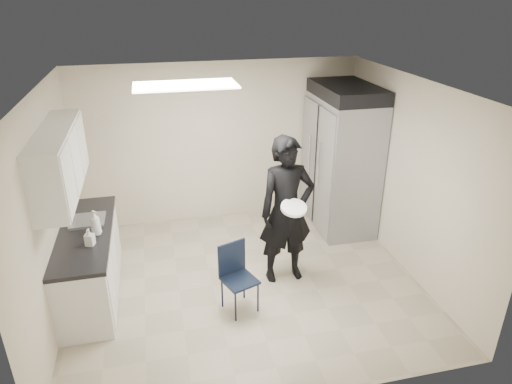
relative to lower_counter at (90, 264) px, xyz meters
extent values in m
plane|color=tan|center=(1.95, -0.20, -0.43)|extent=(4.50, 4.50, 0.00)
plane|color=silver|center=(1.95, -0.20, 2.17)|extent=(4.50, 4.50, 0.00)
plane|color=beige|center=(1.95, 1.80, 0.87)|extent=(4.50, 0.00, 4.50)
plane|color=beige|center=(-0.30, -0.20, 0.87)|extent=(0.00, 4.00, 4.00)
plane|color=beige|center=(4.20, -0.20, 0.87)|extent=(0.00, 4.00, 4.00)
cube|color=white|center=(1.35, 0.20, 2.14)|extent=(1.20, 0.60, 0.02)
cube|color=silver|center=(0.00, 0.00, 0.00)|extent=(0.60, 1.90, 0.86)
cube|color=black|center=(0.00, 0.00, 0.46)|extent=(0.64, 1.95, 0.05)
cube|color=gray|center=(0.02, 0.25, 0.44)|extent=(0.42, 0.40, 0.14)
cylinder|color=silver|center=(-0.18, 0.25, 0.59)|extent=(0.02, 0.02, 0.24)
cube|color=silver|center=(-0.13, 0.00, 1.40)|extent=(0.35, 1.80, 0.75)
cube|color=black|center=(-0.19, 1.15, 1.19)|extent=(0.22, 0.30, 0.35)
cube|color=yellow|center=(-0.29, -0.10, 0.79)|extent=(0.00, 0.12, 0.07)
cube|color=yellow|center=(-0.29, 0.10, 0.75)|extent=(0.00, 0.12, 0.07)
cube|color=gray|center=(3.78, 1.07, 0.62)|extent=(0.80, 1.35, 2.10)
cube|color=black|center=(3.78, 1.07, 1.77)|extent=(0.80, 1.35, 0.20)
cube|color=black|center=(1.77, -0.75, -0.01)|extent=(0.48, 0.48, 0.84)
imported|color=black|center=(2.50, -0.19, 0.56)|extent=(0.75, 0.52, 1.98)
cylinder|color=white|center=(2.52, -0.44, 0.73)|extent=(0.34, 0.34, 0.04)
imported|color=white|center=(0.16, -0.11, 0.63)|extent=(0.17, 0.17, 0.31)
imported|color=#A8A9B4|center=(0.11, -0.36, 0.58)|extent=(0.12, 0.12, 0.21)
camera|label=1|loc=(0.94, -5.19, 3.20)|focal=32.00mm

